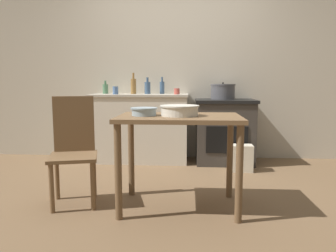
# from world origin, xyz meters

# --- Properties ---
(ground_plane) EXTENTS (14.00, 14.00, 0.00)m
(ground_plane) POSITION_xyz_m (0.00, 0.00, 0.00)
(ground_plane) COLOR brown
(wall_back) EXTENTS (8.00, 0.07, 2.55)m
(wall_back) POSITION_xyz_m (0.00, 1.58, 1.27)
(wall_back) COLOR beige
(wall_back) RESTS_ON ground_plane
(counter_cabinet) EXTENTS (1.31, 0.56, 0.91)m
(counter_cabinet) POSITION_xyz_m (-0.44, 1.28, 0.46)
(counter_cabinet) COLOR beige
(counter_cabinet) RESTS_ON ground_plane
(stove) EXTENTS (0.78, 0.62, 0.85)m
(stove) POSITION_xyz_m (0.70, 1.26, 0.43)
(stove) COLOR #38332D
(stove) RESTS_ON ground_plane
(work_table) EXTENTS (1.02, 0.67, 0.79)m
(work_table) POSITION_xyz_m (0.15, -0.39, 0.66)
(work_table) COLOR brown
(work_table) RESTS_ON ground_plane
(chair) EXTENTS (0.49, 0.49, 0.94)m
(chair) POSITION_xyz_m (-0.79, -0.31, 0.49)
(chair) COLOR brown
(chair) RESTS_ON ground_plane
(flour_sack) EXTENTS (0.25, 0.18, 0.32)m
(flour_sack) POSITION_xyz_m (0.87, 0.82, 0.16)
(flour_sack) COLOR beige
(flour_sack) RESTS_ON ground_plane
(stock_pot) EXTENTS (0.33, 0.33, 0.22)m
(stock_pot) POSITION_xyz_m (0.68, 1.33, 0.95)
(stock_pot) COLOR #4C4C51
(stock_pot) RESTS_ON stove
(mixing_bowl_large) EXTENTS (0.22, 0.22, 0.07)m
(mixing_bowl_large) POSITION_xyz_m (-0.15, -0.41, 0.83)
(mixing_bowl_large) COLOR #93A8B2
(mixing_bowl_large) RESTS_ON work_table
(mixing_bowl_small) EXTENTS (0.33, 0.33, 0.09)m
(mixing_bowl_small) POSITION_xyz_m (0.15, -0.41, 0.84)
(mixing_bowl_small) COLOR silver
(mixing_bowl_small) RESTS_ON work_table
(bottle_far_left) EXTENTS (0.06, 0.06, 0.23)m
(bottle_far_left) POSITION_xyz_m (-0.15, 1.44, 1.00)
(bottle_far_left) COLOR #3D5675
(bottle_far_left) RESTS_ON counter_cabinet
(bottle_left) EXTENTS (0.08, 0.08, 0.18)m
(bottle_left) POSITION_xyz_m (-0.94, 1.41, 0.98)
(bottle_left) COLOR #517F5B
(bottle_left) RESTS_ON counter_cabinet
(bottle_mid_left) EXTENTS (0.07, 0.07, 0.28)m
(bottle_mid_left) POSITION_xyz_m (-0.53, 1.33, 1.02)
(bottle_mid_left) COLOR olive
(bottle_mid_left) RESTS_ON counter_cabinet
(bottle_center_left) EXTENTS (0.08, 0.08, 0.22)m
(bottle_center_left) POSITION_xyz_m (-0.34, 1.36, 1.00)
(bottle_center_left) COLOR #3D5675
(bottle_center_left) RESTS_ON counter_cabinet
(cup_center) EXTENTS (0.07, 0.07, 0.08)m
(cup_center) POSITION_xyz_m (0.07, 1.23, 0.95)
(cup_center) COLOR #B74C42
(cup_center) RESTS_ON counter_cabinet
(cup_center_right) EXTENTS (0.07, 0.07, 0.10)m
(cup_center_right) POSITION_xyz_m (-0.74, 1.18, 0.97)
(cup_center_right) COLOR #4C6B99
(cup_center_right) RESTS_ON counter_cabinet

